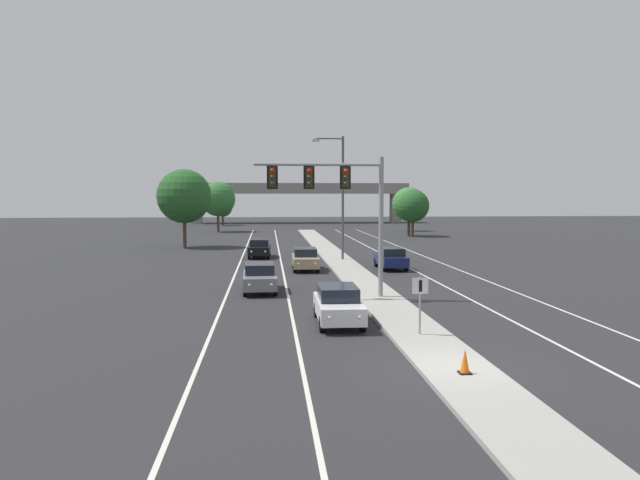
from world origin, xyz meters
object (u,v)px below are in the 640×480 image
object	(u,v)px
car_oncoming_tan	(305,259)
tree_far_right_b	(409,204)
car_oncoming_grey	(260,277)
overhead_signal_mast	(338,194)
traffic_cone_median_nose	(465,362)
tree_far_right_c	(413,206)
car_oncoming_white	(338,304)
street_lamp_median	(340,190)
car_receding_navy	(391,258)
median_sign_post	(420,297)
tree_far_left_a	(218,199)
tree_far_left_b	(223,207)
tree_far_right_a	(409,211)
tree_far_left_c	(184,196)
car_oncoming_black	(259,248)

from	to	relation	value
car_oncoming_tan	tree_far_right_b	xyz separation A→B (m)	(15.84, 34.87, 3.38)
car_oncoming_grey	tree_far_right_b	size ratio (longest dim) A/B	0.70
overhead_signal_mast	traffic_cone_median_nose	bearing A→B (deg)	-80.85
tree_far_right_c	car_oncoming_white	bearing A→B (deg)	-106.93
car_oncoming_white	tree_far_right_b	world-z (taller)	tree_far_right_b
street_lamp_median	car_receding_navy	world-z (taller)	street_lamp_median
car_oncoming_grey	car_oncoming_tan	bearing A→B (deg)	71.60
median_sign_post	tree_far_left_a	size ratio (longest dim) A/B	0.30
car_oncoming_grey	tree_far_left_b	bearing A→B (deg)	95.76
tree_far_right_a	overhead_signal_mast	bearing A→B (deg)	-106.80
tree_far_right_c	car_receding_navy	bearing A→B (deg)	-106.23
tree_far_left_c	traffic_cone_median_nose	bearing A→B (deg)	-72.69
car_oncoming_grey	car_receding_navy	size ratio (longest dim) A/B	1.01
car_receding_navy	car_oncoming_black	bearing A→B (deg)	136.66
median_sign_post	car_oncoming_grey	distance (m)	13.14
tree_far_left_c	tree_far_right_c	xyz separation A→B (m)	(27.36, 14.08, -1.27)
median_sign_post	traffic_cone_median_nose	xyz separation A→B (m)	(0.07, -5.04, -1.08)
car_oncoming_grey	tree_far_left_c	bearing A→B (deg)	105.39
street_lamp_median	tree_far_left_c	bearing A→B (deg)	135.58
street_lamp_median	car_oncoming_grey	distance (m)	17.22
overhead_signal_mast	tree_far_right_a	bearing A→B (deg)	73.20
tree_far_right_a	tree_far_right_b	bearing A→B (deg)	-103.50
tree_far_left_a	tree_far_right_c	distance (m)	28.81
street_lamp_median	car_oncoming_grey	world-z (taller)	street_lamp_median
car_oncoming_grey	tree_far_left_a	size ratio (longest dim) A/B	0.61
tree_far_left_a	tree_far_left_b	world-z (taller)	tree_far_left_a
median_sign_post	tree_far_left_c	bearing A→B (deg)	109.20
median_sign_post	tree_far_left_b	world-z (taller)	tree_far_left_b
car_oncoming_black	tree_far_left_c	distance (m)	14.00
tree_far_right_c	tree_far_right_a	size ratio (longest dim) A/B	1.30
tree_far_right_b	tree_far_left_b	size ratio (longest dim) A/B	1.30
tree_far_left_b	tree_far_right_a	xyz separation A→B (m)	(29.04, -19.08, -0.15)
overhead_signal_mast	car_receding_navy	size ratio (longest dim) A/B	1.61
car_oncoming_white	tree_far_right_a	xyz separation A→B (m)	(18.16, 63.80, 2.25)
overhead_signal_mast	traffic_cone_median_nose	world-z (taller)	overhead_signal_mast
car_oncoming_white	tree_far_right_c	size ratio (longest dim) A/B	0.73
car_oncoming_grey	car_receding_navy	xyz separation A→B (m)	(9.41, 9.52, 0.00)
car_oncoming_black	tree_far_right_c	bearing A→B (deg)	51.77
overhead_signal_mast	tree_far_right_b	bearing A→B (deg)	72.47
street_lamp_median	car_receding_navy	distance (m)	8.16
car_receding_navy	tree_far_right_a	bearing A→B (deg)	75.06
tree_far_left_c	overhead_signal_mast	bearing A→B (deg)	-69.44
overhead_signal_mast	tree_far_right_a	world-z (taller)	overhead_signal_mast
car_oncoming_white	median_sign_post	bearing A→B (deg)	-45.65
car_receding_navy	tree_far_right_a	distance (m)	47.20
tree_far_right_b	car_oncoming_black	bearing A→B (deg)	-126.84
street_lamp_median	car_oncoming_black	world-z (taller)	street_lamp_median
car_oncoming_black	tree_far_left_c	size ratio (longest dim) A/B	0.56
tree_far_right_b	tree_far_left_b	world-z (taller)	tree_far_right_b
car_oncoming_white	car_receding_navy	bearing A→B (deg)	71.79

